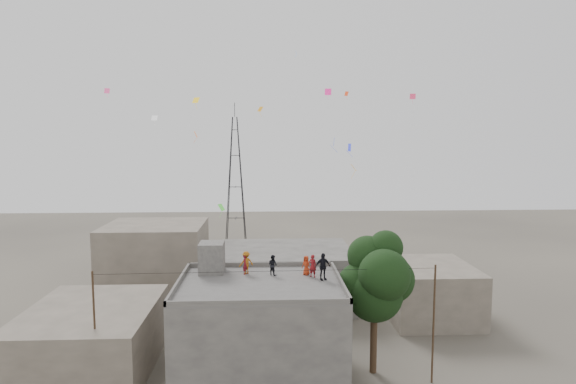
# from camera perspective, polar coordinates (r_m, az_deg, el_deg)

# --- Properties ---
(ground) EXTENTS (140.00, 140.00, 0.00)m
(ground) POSITION_cam_1_polar(r_m,az_deg,el_deg) (32.24, -3.27, -21.18)
(ground) COLOR #454038
(ground) RESTS_ON ground
(main_building) EXTENTS (10.00, 8.00, 6.10)m
(main_building) POSITION_cam_1_polar(r_m,az_deg,el_deg) (30.96, -3.31, -16.16)
(main_building) COLOR #4B4946
(main_building) RESTS_ON ground
(parapet) EXTENTS (10.00, 8.00, 0.30)m
(parapet) POSITION_cam_1_polar(r_m,az_deg,el_deg) (29.88, -3.35, -10.48)
(parapet) COLOR #4B4946
(parapet) RESTS_ON main_building
(stair_head_box) EXTENTS (1.60, 1.80, 2.00)m
(stair_head_box) POSITION_cam_1_polar(r_m,az_deg,el_deg) (32.37, -9.02, -7.67)
(stair_head_box) COLOR #4B4946
(stair_head_box) RESTS_ON main_building
(neighbor_west) EXTENTS (8.00, 10.00, 4.00)m
(neighbor_west) POSITION_cam_1_polar(r_m,az_deg,el_deg) (35.12, -22.24, -15.69)
(neighbor_west) COLOR #61574C
(neighbor_west) RESTS_ON ground
(neighbor_north) EXTENTS (12.00, 9.00, 5.00)m
(neighbor_north) POSITION_cam_1_polar(r_m,az_deg,el_deg) (44.40, -0.45, -9.90)
(neighbor_north) COLOR #4B4946
(neighbor_north) RESTS_ON ground
(neighbor_northwest) EXTENTS (9.00, 8.00, 7.00)m
(neighbor_northwest) POSITION_cam_1_polar(r_m,az_deg,el_deg) (47.21, -15.41, -7.89)
(neighbor_northwest) COLOR #61574C
(neighbor_northwest) RESTS_ON ground
(neighbor_east) EXTENTS (7.00, 8.00, 4.40)m
(neighbor_east) POSITION_cam_1_polar(r_m,az_deg,el_deg) (42.84, 16.34, -11.18)
(neighbor_east) COLOR #61574C
(neighbor_east) RESTS_ON ground
(tree) EXTENTS (4.90, 4.60, 9.10)m
(tree) POSITION_cam_1_polar(r_m,az_deg,el_deg) (31.27, 10.51, -10.09)
(tree) COLOR black
(tree) RESTS_ON ground
(utility_line) EXTENTS (20.12, 0.62, 7.40)m
(utility_line) POSITION_cam_1_polar(r_m,az_deg,el_deg) (29.50, -2.34, -15.68)
(utility_line) COLOR black
(utility_line) RESTS_ON ground
(transmission_tower) EXTENTS (2.97, 2.97, 20.01)m
(transmission_tower) POSITION_cam_1_polar(r_m,az_deg,el_deg) (69.00, -6.25, 1.41)
(transmission_tower) COLOR black
(transmission_tower) RESTS_ON ground
(person_red_adult) EXTENTS (0.64, 0.59, 1.46)m
(person_red_adult) POSITION_cam_1_polar(r_m,az_deg,el_deg) (31.02, 2.95, -8.73)
(person_red_adult) COLOR maroon
(person_red_adult) RESTS_ON main_building
(person_orange_child) EXTENTS (0.72, 0.70, 1.25)m
(person_orange_child) POSITION_cam_1_polar(r_m,az_deg,el_deg) (31.52, 2.17, -8.68)
(person_orange_child) COLOR #B53214
(person_orange_child) RESTS_ON main_building
(person_dark_child) EXTENTS (0.82, 0.80, 1.33)m
(person_dark_child) POSITION_cam_1_polar(r_m,az_deg,el_deg) (31.46, -1.82, -8.64)
(person_dark_child) COLOR black
(person_dark_child) RESTS_ON main_building
(person_dark_adult) EXTENTS (1.07, 0.69, 1.70)m
(person_dark_adult) POSITION_cam_1_polar(r_m,az_deg,el_deg) (30.43, 4.14, -8.81)
(person_dark_adult) COLOR black
(person_dark_adult) RESTS_ON main_building
(person_orange_adult) EXTENTS (1.10, 0.89, 1.48)m
(person_orange_adult) POSITION_cam_1_polar(r_m,az_deg,el_deg) (31.86, -4.98, -8.33)
(person_orange_adult) COLOR #9C5611
(person_orange_adult) RESTS_ON main_building
(person_red_child) EXTENTS (0.48, 0.56, 1.28)m
(person_red_child) POSITION_cam_1_polar(r_m,az_deg,el_deg) (31.79, -5.07, -8.55)
(person_red_child) COLOR maroon
(person_red_child) RESTS_ON main_building
(kites) EXTENTS (22.68, 19.04, 12.61)m
(kites) POSITION_cam_1_polar(r_m,az_deg,el_deg) (35.19, -0.44, 8.38)
(kites) COLOR orange
(kites) RESTS_ON ground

